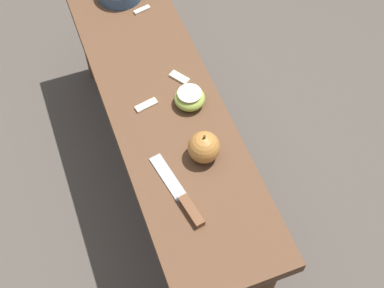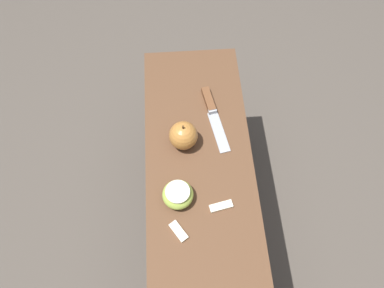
% 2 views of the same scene
% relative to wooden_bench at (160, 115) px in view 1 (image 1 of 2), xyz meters
% --- Properties ---
extents(ground_plane, '(8.00, 8.00, 0.00)m').
position_rel_wooden_bench_xyz_m(ground_plane, '(0.00, 0.00, -0.37)').
color(ground_plane, '#4C443D').
extents(wooden_bench, '(1.21, 0.31, 0.49)m').
position_rel_wooden_bench_xyz_m(wooden_bench, '(0.00, 0.00, 0.00)').
color(wooden_bench, brown).
rests_on(wooden_bench, ground_plane).
extents(knife, '(0.23, 0.07, 0.02)m').
position_rel_wooden_bench_xyz_m(knife, '(-0.36, 0.05, 0.13)').
color(knife, '#9EA0A5').
rests_on(knife, wooden_bench).
extents(apple_whole, '(0.08, 0.08, 0.09)m').
position_rel_wooden_bench_xyz_m(apple_whole, '(-0.25, -0.04, 0.16)').
color(apple_whole, '#B27233').
rests_on(apple_whole, wooden_bench).
extents(apple_cut, '(0.08, 0.08, 0.05)m').
position_rel_wooden_bench_xyz_m(apple_cut, '(-0.08, -0.07, 0.15)').
color(apple_cut, '#9EB747').
rests_on(apple_cut, wooden_bench).
extents(apple_slice_near_knife, '(0.03, 0.05, 0.01)m').
position_rel_wooden_bench_xyz_m(apple_slice_near_knife, '(0.31, -0.05, 0.13)').
color(apple_slice_near_knife, beige).
rests_on(apple_slice_near_knife, wooden_bench).
extents(apple_slice_center, '(0.06, 0.05, 0.01)m').
position_rel_wooden_bench_xyz_m(apple_slice_center, '(0.01, -0.07, 0.13)').
color(apple_slice_center, beige).
rests_on(apple_slice_center, wooden_bench).
extents(apple_slice_near_bowl, '(0.03, 0.07, 0.01)m').
position_rel_wooden_bench_xyz_m(apple_slice_near_bowl, '(-0.05, 0.05, 0.13)').
color(apple_slice_near_bowl, beige).
rests_on(apple_slice_near_bowl, wooden_bench).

